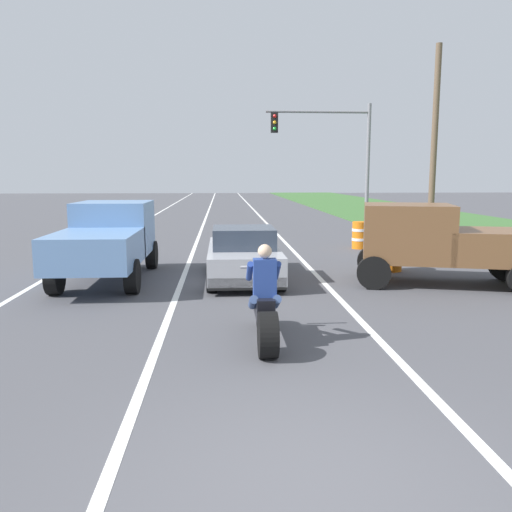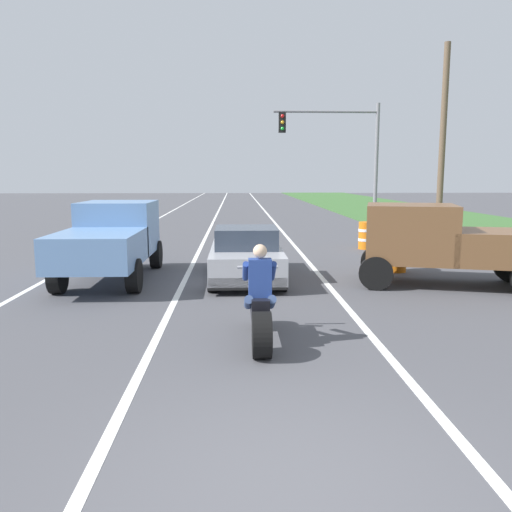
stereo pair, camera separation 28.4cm
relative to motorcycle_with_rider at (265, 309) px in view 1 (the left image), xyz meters
The scene contains 13 objects.
ground_plane 3.99m from the motorcycle_with_rider, 88.59° to the right, with size 160.00×160.00×0.00m, color #4C4C51.
lane_stripe_left_solid 16.92m from the motorcycle_with_rider, 108.28° to the left, with size 0.14×120.00×0.01m, color white.
lane_stripe_right_solid 16.18m from the motorcycle_with_rider, 83.26° to the left, with size 0.14×120.00×0.01m, color white.
lane_stripe_centre_dashed 16.16m from the motorcycle_with_rider, 96.05° to the left, with size 0.14×120.00×0.01m, color white.
grass_verge_right 20.06m from the motorcycle_with_rider, 53.19° to the left, with size 10.00×120.00×0.06m, color #3D6B33.
motorcycle_with_rider is the anchor object (origin of this frame).
sports_car_silver 5.42m from the motorcycle_with_rider, 91.17° to the left, with size 1.84×4.30×1.37m.
pickup_truck_left_lane_light_blue 6.56m from the motorcycle_with_rider, 123.27° to the left, with size 2.02×4.80×1.98m.
pickup_truck_right_shoulder_brown 6.54m from the motorcycle_with_rider, 42.11° to the left, with size 5.14×3.14×1.98m.
traffic_light_mast_near 17.44m from the motorcycle_with_rider, 74.09° to the left, with size 4.92×0.34×6.00m.
utility_pole_roadside 14.80m from the motorcycle_with_rider, 58.03° to the left, with size 0.24×0.24×7.67m, color brown.
construction_barrel_nearest 7.53m from the motorcycle_with_rider, 56.66° to the left, with size 0.58×0.58×1.00m.
construction_barrel_mid 11.78m from the motorcycle_with_rider, 67.86° to the left, with size 0.58×0.58×1.00m.
Camera 1 is at (-0.76, -4.02, 2.66)m, focal length 36.49 mm.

